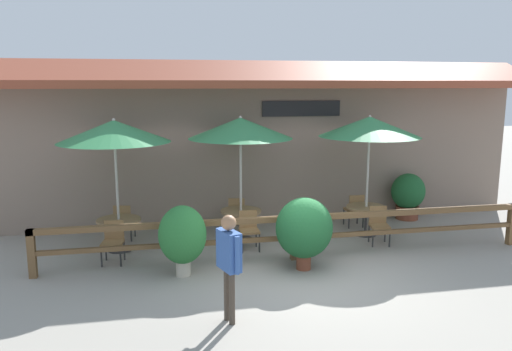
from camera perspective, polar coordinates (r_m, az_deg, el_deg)
ground_plane at (r=9.71m, az=6.04°, el=-11.59°), size 60.00×60.00×0.00m
building_facade at (r=13.06m, az=0.88°, el=3.99°), size 14.28×1.49×4.23m
patio_railing at (r=10.43m, az=4.40°, el=-5.94°), size 10.40×0.14×0.95m
patio_umbrella_near at (r=11.03m, az=-15.91°, el=4.87°), size 2.39×2.39×2.91m
dining_table_near at (r=11.40m, az=-15.40°, el=-5.52°), size 0.96×0.96×0.71m
chair_near_streetside at (r=10.71m, az=-16.02°, el=-7.07°), size 0.47×0.47×0.86m
chair_near_wallside at (r=12.15m, az=-14.88°, el=-4.94°), size 0.49×0.49×0.86m
patio_umbrella_middle at (r=11.39m, az=-1.79°, el=5.43°), size 2.39×2.39×2.91m
dining_table_middle at (r=11.76m, az=-1.74°, el=-4.66°), size 0.96×0.96×0.71m
chair_middle_streetside at (r=11.11m, az=-0.82°, el=-6.03°), size 0.43×0.43×0.86m
chair_middle_wallside at (r=12.47m, az=-2.21°, el=-4.19°), size 0.50×0.50×0.86m
patio_umbrella_far at (r=12.06m, az=12.85°, el=5.46°), size 2.39×2.39×2.91m
dining_table_far at (r=12.41m, az=12.47°, el=-4.10°), size 0.96×0.96×0.71m
chair_far_streetside at (r=11.82m, az=13.87°, el=-5.32°), size 0.49×0.49×0.86m
chair_far_wallside at (r=13.05m, az=11.20°, el=-3.72°), size 0.42×0.42×0.86m
potted_plant_broad_leaf at (r=9.88m, az=5.53°, el=-6.06°), size 1.13×1.02×1.45m
potted_plant_corner_fern at (r=9.63m, az=-8.40°, el=-6.83°), size 0.91×0.82×1.38m
potted_plant_small_flowering at (r=14.13m, az=16.98°, el=-2.09°), size 0.92×0.83×1.25m
pedestrian at (r=7.63m, az=-3.11°, el=-8.98°), size 0.35×0.57×1.71m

